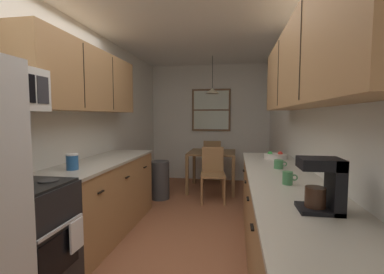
{
  "coord_description": "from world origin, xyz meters",
  "views": [
    {
      "loc": [
        0.57,
        -2.25,
        1.42
      ],
      "look_at": [
        -0.02,
        1.35,
        1.13
      ],
      "focal_mm": 24.65,
      "sensor_mm": 36.0,
      "label": 1
    }
  ],
  "objects_px": {
    "storage_canister": "(72,162)",
    "table_serving_bowl": "(218,150)",
    "stove_range": "(21,244)",
    "trash_bin": "(160,180)",
    "coffee_maker": "(325,184)",
    "dining_chair_far": "(212,159)",
    "dining_table": "(212,157)",
    "mug_by_coffeemaker": "(279,164)",
    "fruit_bowl": "(275,156)",
    "mug_spare": "(288,178)",
    "dining_chair_near": "(213,171)"
  },
  "relations": [
    {
      "from": "stove_range",
      "to": "table_serving_bowl",
      "type": "height_order",
      "value": "stove_range"
    },
    {
      "from": "mug_spare",
      "to": "table_serving_bowl",
      "type": "distance_m",
      "value": 3.11
    },
    {
      "from": "coffee_maker",
      "to": "mug_spare",
      "type": "bearing_deg",
      "value": 98.51
    },
    {
      "from": "storage_canister",
      "to": "table_serving_bowl",
      "type": "xyz_separation_m",
      "value": [
        1.24,
        2.78,
        -0.2
      ]
    },
    {
      "from": "dining_chair_near",
      "to": "table_serving_bowl",
      "type": "bearing_deg",
      "value": 87.25
    },
    {
      "from": "mug_by_coffeemaker",
      "to": "mug_spare",
      "type": "xyz_separation_m",
      "value": [
        -0.03,
        -0.63,
        0.01
      ]
    },
    {
      "from": "coffee_maker",
      "to": "mug_by_coffeemaker",
      "type": "xyz_separation_m",
      "value": [
        -0.06,
        1.2,
        -0.11
      ]
    },
    {
      "from": "table_serving_bowl",
      "to": "mug_by_coffeemaker",
      "type": "bearing_deg",
      "value": -72.26
    },
    {
      "from": "dining_table",
      "to": "fruit_bowl",
      "type": "height_order",
      "value": "fruit_bowl"
    },
    {
      "from": "dining_chair_near",
      "to": "mug_spare",
      "type": "xyz_separation_m",
      "value": [
        0.77,
        -2.28,
        0.45
      ]
    },
    {
      "from": "dining_chair_near",
      "to": "trash_bin",
      "type": "bearing_deg",
      "value": -176.76
    },
    {
      "from": "coffee_maker",
      "to": "dining_chair_near",
      "type": "bearing_deg",
      "value": 106.68
    },
    {
      "from": "table_serving_bowl",
      "to": "dining_chair_far",
      "type": "bearing_deg",
      "value": 106.03
    },
    {
      "from": "storage_canister",
      "to": "dining_table",
      "type": "bearing_deg",
      "value": 67.17
    },
    {
      "from": "dining_table",
      "to": "storage_canister",
      "type": "bearing_deg",
      "value": -112.83
    },
    {
      "from": "fruit_bowl",
      "to": "mug_by_coffeemaker",
      "type": "bearing_deg",
      "value": -95.01
    },
    {
      "from": "mug_by_coffeemaker",
      "to": "table_serving_bowl",
      "type": "xyz_separation_m",
      "value": [
        -0.77,
        2.39,
        -0.17
      ]
    },
    {
      "from": "dining_table",
      "to": "dining_chair_far",
      "type": "xyz_separation_m",
      "value": [
        -0.05,
        0.65,
        -0.13
      ]
    },
    {
      "from": "stove_range",
      "to": "fruit_bowl",
      "type": "bearing_deg",
      "value": 39.13
    },
    {
      "from": "stove_range",
      "to": "mug_by_coffeemaker",
      "type": "relative_size",
      "value": 8.72
    },
    {
      "from": "storage_canister",
      "to": "stove_range",
      "type": "bearing_deg",
      "value": -89.52
    },
    {
      "from": "stove_range",
      "to": "dining_chair_far",
      "type": "xyz_separation_m",
      "value": [
        1.07,
        4.01,
        0.03
      ]
    },
    {
      "from": "dining_table",
      "to": "fruit_bowl",
      "type": "bearing_deg",
      "value": -61.22
    },
    {
      "from": "dining_chair_near",
      "to": "storage_canister",
      "type": "distance_m",
      "value": 2.42
    },
    {
      "from": "mug_spare",
      "to": "trash_bin",
      "type": "bearing_deg",
      "value": 126.88
    },
    {
      "from": "trash_bin",
      "to": "table_serving_bowl",
      "type": "distance_m",
      "value": 1.31
    },
    {
      "from": "dining_table",
      "to": "dining_chair_near",
      "type": "bearing_deg",
      "value": -83.72
    },
    {
      "from": "stove_range",
      "to": "trash_bin",
      "type": "bearing_deg",
      "value": 83.68
    },
    {
      "from": "dining_table",
      "to": "table_serving_bowl",
      "type": "height_order",
      "value": "table_serving_bowl"
    },
    {
      "from": "dining_table",
      "to": "trash_bin",
      "type": "height_order",
      "value": "dining_table"
    },
    {
      "from": "dining_chair_far",
      "to": "coffee_maker",
      "type": "height_order",
      "value": "coffee_maker"
    },
    {
      "from": "stove_range",
      "to": "dining_chair_far",
      "type": "height_order",
      "value": "stove_range"
    },
    {
      "from": "stove_range",
      "to": "coffee_maker",
      "type": "bearing_deg",
      "value": -4.1
    },
    {
      "from": "storage_canister",
      "to": "table_serving_bowl",
      "type": "height_order",
      "value": "storage_canister"
    },
    {
      "from": "mug_spare",
      "to": "table_serving_bowl",
      "type": "height_order",
      "value": "mug_spare"
    },
    {
      "from": "dining_table",
      "to": "coffee_maker",
      "type": "relative_size",
      "value": 2.98
    },
    {
      "from": "mug_by_coffeemaker",
      "to": "dining_table",
      "type": "bearing_deg",
      "value": 110.72
    },
    {
      "from": "dining_table",
      "to": "mug_by_coffeemaker",
      "type": "bearing_deg",
      "value": -69.28
    },
    {
      "from": "dining_table",
      "to": "fruit_bowl",
      "type": "distance_m",
      "value": 1.95
    },
    {
      "from": "mug_spare",
      "to": "fruit_bowl",
      "type": "distance_m",
      "value": 1.25
    },
    {
      "from": "dining_table",
      "to": "mug_spare",
      "type": "distance_m",
      "value": 3.07
    },
    {
      "from": "dining_table",
      "to": "trash_bin",
      "type": "bearing_deg",
      "value": -140.0
    },
    {
      "from": "dining_chair_far",
      "to": "table_serving_bowl",
      "type": "height_order",
      "value": "dining_chair_far"
    },
    {
      "from": "storage_canister",
      "to": "fruit_bowl",
      "type": "height_order",
      "value": "storage_canister"
    },
    {
      "from": "fruit_bowl",
      "to": "mug_spare",
      "type": "bearing_deg",
      "value": -93.88
    },
    {
      "from": "mug_by_coffeemaker",
      "to": "table_serving_bowl",
      "type": "distance_m",
      "value": 2.52
    },
    {
      "from": "coffee_maker",
      "to": "dining_chair_far",
      "type": "bearing_deg",
      "value": 103.3
    },
    {
      "from": "dining_chair_far",
      "to": "table_serving_bowl",
      "type": "distance_m",
      "value": 0.65
    },
    {
      "from": "dining_table",
      "to": "storage_canister",
      "type": "height_order",
      "value": "storage_canister"
    },
    {
      "from": "dining_table",
      "to": "storage_canister",
      "type": "xyz_separation_m",
      "value": [
        -1.13,
        -2.69,
        0.35
      ]
    }
  ]
}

